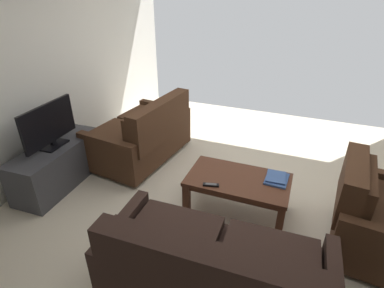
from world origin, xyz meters
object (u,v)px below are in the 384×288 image
tv_stand (59,165)px  armchair_side (378,217)px  sofa_main (213,271)px  flat_tv (49,125)px  loveseat_near (144,135)px  tv_remote (211,185)px  coffee_table (238,184)px  book_stack (276,178)px

tv_stand → armchair_side: size_ratio=1.14×
sofa_main → armchair_side: size_ratio=1.61×
flat_tv → armchair_side: 3.53m
loveseat_near → tv_stand: loveseat_near is taller
loveseat_near → tv_remote: bearing=145.0°
sofa_main → tv_remote: bearing=-70.9°
coffee_table → tv_remote: (0.23, 0.23, 0.08)m
coffee_table → book_stack: size_ratio=3.62×
sofa_main → armchair_side: 1.64m
armchair_side → loveseat_near: bearing=-13.9°
tv_stand → sofa_main: bearing=159.0°
armchair_side → tv_stand: bearing=3.6°
sofa_main → tv_remote: 0.95m
loveseat_near → book_stack: bearing=163.7°
sofa_main → book_stack: sofa_main is taller
armchair_side → coffee_table: bearing=-1.4°
loveseat_near → tv_remote: (-1.28, 0.89, 0.08)m
loveseat_near → armchair_side: (-2.81, 0.69, -0.01)m
tv_stand → tv_remote: size_ratio=7.41×
flat_tv → tv_remote: size_ratio=4.75×
sofa_main → coffee_table: sofa_main is taller
coffee_table → loveseat_near: bearing=-23.8°
book_stack → loveseat_near: bearing=-16.3°
sofa_main → loveseat_near: 2.39m
loveseat_near → sofa_main: bearing=131.6°
loveseat_near → flat_tv: size_ratio=1.91×
armchair_side → book_stack: armchair_side is taller
sofa_main → book_stack: 1.28m
loveseat_near → tv_remote: loveseat_near is taller
flat_tv → book_stack: flat_tv is taller
coffee_table → flat_tv: (2.19, 0.25, 0.42)m
sofa_main → tv_remote: size_ratio=10.44×
coffee_table → armchair_side: 1.31m
coffee_table → tv_stand: size_ratio=0.86×
armchair_side → tv_remote: 1.55m
coffee_table → armchair_side: (-1.31, 0.03, -0.01)m
flat_tv → armchair_side: size_ratio=0.73×
loveseat_near → tv_stand: (0.69, 0.92, -0.11)m
loveseat_near → armchair_side: bearing=166.1°
sofa_main → coffee_table: size_ratio=1.64×
book_stack → tv_stand: bearing=8.2°
sofa_main → tv_stand: sofa_main is taller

